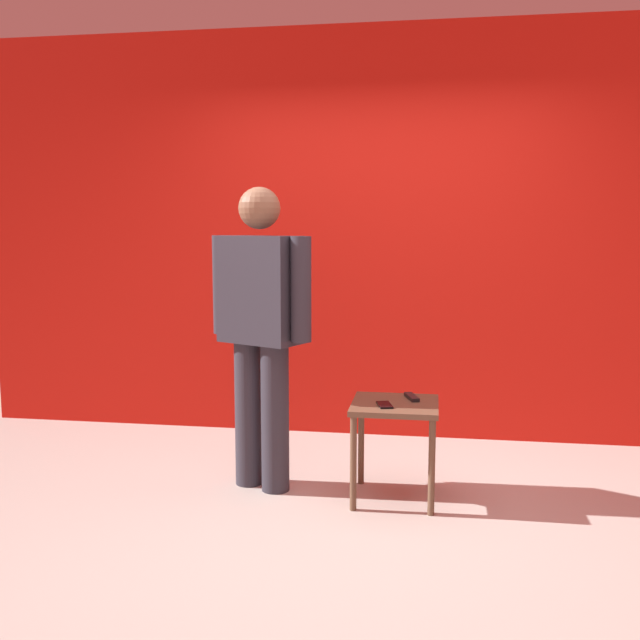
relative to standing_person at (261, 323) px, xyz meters
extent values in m
plane|color=#B7B2A8|center=(0.58, -0.46, -0.97)|extent=(12.00, 12.00, 0.00)
cube|color=red|center=(0.58, 1.22, 0.48)|extent=(5.98, 0.12, 2.89)
cylinder|color=#2D2D38|center=(-0.09, 0.04, -0.54)|extent=(0.21, 0.21, 0.85)
cylinder|color=#2D2D38|center=(0.09, -0.04, -0.54)|extent=(0.21, 0.21, 0.85)
cube|color=#2D2D38|center=(0.00, 0.00, 0.19)|extent=(0.52, 0.41, 0.61)
cube|color=red|center=(0.05, 0.11, 0.22)|extent=(0.12, 0.07, 0.51)
cube|color=#B2333D|center=(0.05, 0.12, 0.20)|extent=(0.05, 0.03, 0.46)
cylinder|color=#2D2D38|center=(-0.26, 0.12, 0.20)|extent=(0.15, 0.15, 0.58)
cylinder|color=#2D2D38|center=(0.26, -0.12, 0.20)|extent=(0.15, 0.15, 0.58)
sphere|color=brown|center=(0.00, 0.00, 0.64)|extent=(0.24, 0.24, 0.24)
cube|color=brown|center=(0.77, -0.06, -0.44)|extent=(0.47, 0.47, 0.03)
cylinder|color=brown|center=(0.56, -0.27, -0.71)|extent=(0.04, 0.04, 0.52)
cylinder|color=brown|center=(0.98, -0.27, -0.71)|extent=(0.04, 0.04, 0.52)
cylinder|color=brown|center=(0.56, 0.14, -0.71)|extent=(0.04, 0.04, 0.52)
cylinder|color=brown|center=(0.98, 0.14, -0.71)|extent=(0.04, 0.04, 0.52)
cube|color=black|center=(0.72, -0.14, -0.42)|extent=(0.10, 0.16, 0.01)
cube|color=black|center=(0.86, 0.04, -0.41)|extent=(0.09, 0.18, 0.02)
camera|label=1|loc=(0.97, -3.96, 0.55)|focal=40.49mm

